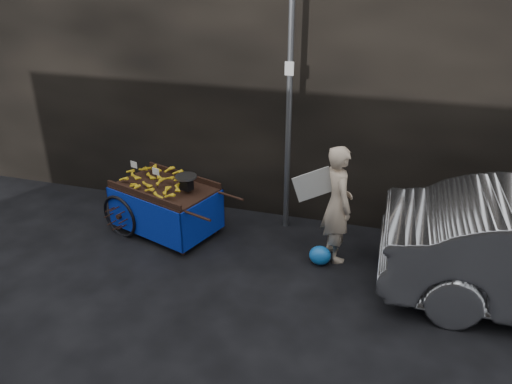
% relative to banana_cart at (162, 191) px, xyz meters
% --- Properties ---
extents(ground, '(80.00, 80.00, 0.00)m').
position_rel_banana_cart_xyz_m(ground, '(1.40, -0.64, -0.66)').
color(ground, black).
rests_on(ground, ground).
extents(building_wall, '(13.50, 2.00, 5.00)m').
position_rel_banana_cart_xyz_m(building_wall, '(1.79, 1.96, 1.84)').
color(building_wall, black).
rests_on(building_wall, ground).
extents(street_pole, '(0.12, 0.10, 4.00)m').
position_rel_banana_cart_xyz_m(street_pole, '(1.70, 0.66, 1.35)').
color(street_pole, slate).
rests_on(street_pole, ground).
extents(banana_cart, '(2.14, 1.44, 1.07)m').
position_rel_banana_cart_xyz_m(banana_cart, '(0.00, 0.00, 0.00)').
color(banana_cart, black).
rests_on(banana_cart, ground).
extents(vendor, '(0.90, 0.70, 1.62)m').
position_rel_banana_cart_xyz_m(vendor, '(2.53, 0.01, 0.15)').
color(vendor, beige).
rests_on(vendor, ground).
extents(plastic_bag, '(0.30, 0.24, 0.27)m').
position_rel_banana_cart_xyz_m(plastic_bag, '(2.38, -0.23, -0.53)').
color(plastic_bag, blue).
rests_on(plastic_bag, ground).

